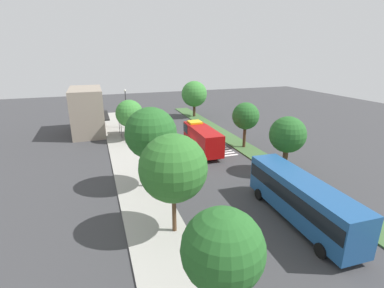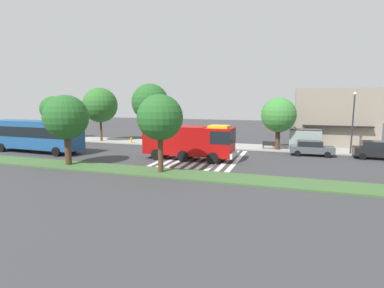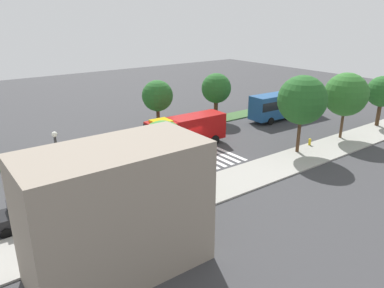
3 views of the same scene
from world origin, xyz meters
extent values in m
plane|color=#38383A|center=(0.00, 0.00, 0.00)|extent=(120.00, 120.00, 0.00)
cube|color=#9E9B93|center=(0.00, 8.33, 0.07)|extent=(60.00, 4.53, 0.14)
cube|color=#3D6033|center=(0.00, -7.57, 0.07)|extent=(60.00, 3.00, 0.14)
cube|color=silver|center=(-2.61, 0.00, 0.01)|extent=(0.45, 10.92, 0.01)
cube|color=silver|center=(-1.71, 0.00, 0.01)|extent=(0.45, 10.92, 0.01)
cube|color=silver|center=(-0.81, 0.00, 0.01)|extent=(0.45, 10.92, 0.01)
cube|color=silver|center=(0.09, 0.00, 0.01)|extent=(0.45, 10.92, 0.01)
cube|color=silver|center=(0.99, 0.00, 0.01)|extent=(0.45, 10.92, 0.01)
cube|color=silver|center=(1.89, 0.00, 0.01)|extent=(0.45, 10.92, 0.01)
cube|color=silver|center=(2.79, 0.00, 0.01)|extent=(0.45, 10.92, 0.01)
cube|color=silver|center=(3.69, 0.00, 0.01)|extent=(0.45, 10.92, 0.01)
cube|color=silver|center=(4.59, 0.00, 0.01)|extent=(0.45, 10.92, 0.01)
cube|color=#A50C0C|center=(2.99, -1.41, 1.93)|extent=(2.76, 2.61, 2.76)
cube|color=#A50C0C|center=(-1.52, -1.32, 1.96)|extent=(6.37, 2.68, 2.81)
cube|color=black|center=(3.39, -1.41, 2.48)|extent=(2.00, 2.62, 1.22)
cube|color=silver|center=(4.44, -1.43, 0.80)|extent=(0.29, 2.56, 0.50)
cube|color=yellow|center=(2.99, -1.41, 3.43)|extent=(1.93, 1.82, 0.24)
cylinder|color=black|center=(2.74, -0.12, 0.55)|extent=(1.11, 0.32, 1.10)
cylinder|color=black|center=(2.69, -2.68, 0.55)|extent=(1.11, 0.32, 1.10)
cylinder|color=black|center=(-3.08, -0.01, 0.55)|extent=(1.11, 0.32, 1.10)
cylinder|color=black|center=(-3.13, -2.56, 0.55)|extent=(1.11, 0.32, 1.10)
cylinder|color=black|center=(-0.24, -0.07, 0.55)|extent=(1.11, 0.32, 1.10)
cylinder|color=black|center=(-0.29, -2.62, 0.55)|extent=(1.11, 0.32, 1.10)
cube|color=#474C51|center=(11.77, 4.87, 0.67)|extent=(4.53, 2.05, 0.71)
cube|color=black|center=(11.54, 4.86, 1.31)|extent=(2.56, 1.75, 0.57)
cylinder|color=black|center=(13.21, 5.87, 0.32)|extent=(0.65, 0.24, 0.64)
cylinder|color=black|center=(13.27, 3.97, 0.32)|extent=(0.65, 0.24, 0.64)
cylinder|color=black|center=(10.26, 5.76, 0.32)|extent=(0.65, 0.24, 0.64)
cylinder|color=black|center=(10.33, 3.87, 0.32)|extent=(0.65, 0.24, 0.64)
cube|color=black|center=(17.99, 4.87, 0.74)|extent=(4.43, 2.06, 0.84)
cube|color=black|center=(17.77, 4.88, 1.49)|extent=(2.51, 1.75, 0.65)
cylinder|color=black|center=(16.59, 5.87, 0.32)|extent=(0.65, 0.25, 0.64)
cylinder|color=black|center=(16.51, 4.00, 0.32)|extent=(0.65, 0.25, 0.64)
cube|color=navy|center=(-18.05, -2.73, 2.06)|extent=(11.64, 2.99, 3.12)
cube|color=black|center=(-18.05, -2.73, 2.44)|extent=(11.41, 3.03, 1.12)
cylinder|color=black|center=(-22.14, -3.85, 0.50)|extent=(1.01, 0.34, 1.00)
cylinder|color=black|center=(-22.04, -1.30, 0.50)|extent=(1.01, 0.34, 1.00)
cylinder|color=black|center=(-14.06, -4.16, 0.50)|extent=(1.01, 0.34, 1.00)
cylinder|color=black|center=(-13.96, -1.61, 0.50)|extent=(1.01, 0.34, 1.00)
cube|color=#4C4C51|center=(11.18, 7.65, 2.54)|extent=(3.50, 1.40, 0.12)
cube|color=#8C9E99|center=(11.18, 6.99, 1.34)|extent=(3.50, 0.08, 2.40)
cylinder|color=#333338|center=(9.48, 8.30, 1.34)|extent=(0.08, 0.08, 2.40)
cylinder|color=#333338|center=(12.88, 8.30, 1.34)|extent=(0.08, 0.08, 2.40)
cube|color=black|center=(7.18, 7.43, 0.55)|extent=(1.60, 0.50, 0.08)
cube|color=black|center=(7.18, 7.21, 0.82)|extent=(1.60, 0.06, 0.45)
cube|color=black|center=(6.46, 7.43, 0.33)|extent=(0.08, 0.45, 0.37)
cube|color=black|center=(7.90, 7.43, 0.33)|extent=(0.08, 0.45, 0.37)
cylinder|color=#2D2D30|center=(15.87, 6.67, 3.30)|extent=(0.16, 0.16, 6.31)
sphere|color=white|center=(15.87, 6.67, 6.63)|extent=(0.36, 0.36, 0.36)
cube|color=gray|center=(14.85, 13.04, 3.70)|extent=(9.78, 4.89, 7.39)
cube|color=black|center=(14.85, 10.20, 2.80)|extent=(7.82, 0.80, 0.16)
cylinder|color=#47301E|center=(-24.44, 7.07, 1.69)|extent=(0.48, 0.48, 3.10)
sphere|color=#235B23|center=(-24.44, 7.07, 4.58)|extent=(3.84, 3.84, 3.84)
cylinder|color=#513823|center=(-16.23, 7.07, 1.83)|extent=(0.31, 0.31, 3.38)
sphere|color=#2D6B28|center=(-16.23, 7.07, 5.23)|extent=(4.88, 4.88, 4.88)
cylinder|color=#47301E|center=(-8.40, 7.07, 2.03)|extent=(0.35, 0.35, 3.78)
sphere|color=#235B23|center=(-8.40, 7.07, 5.65)|extent=(4.93, 4.93, 4.93)
cylinder|color=#47301E|center=(8.12, 7.07, 1.47)|extent=(0.54, 0.54, 2.67)
sphere|color=#387F33|center=(8.12, 7.07, 4.23)|extent=(4.05, 4.05, 4.05)
cylinder|color=#47301E|center=(-9.57, -7.57, 1.60)|extent=(0.56, 0.56, 2.92)
sphere|color=#235B23|center=(-9.57, -7.57, 4.44)|extent=(3.95, 3.95, 3.95)
cylinder|color=#47301E|center=(-0.43, -7.57, 1.72)|extent=(0.43, 0.43, 3.15)
sphere|color=#235B23|center=(-0.43, -7.57, 4.59)|extent=(3.70, 3.70, 3.70)
cylinder|color=gold|center=(-11.15, 6.57, 0.49)|extent=(0.28, 0.28, 0.70)
camera|label=1|loc=(-33.97, 11.82, 12.99)|focal=26.54mm
camera|label=2|loc=(9.45, -29.55, 5.97)|focal=28.13mm
camera|label=3|loc=(22.16, 29.62, 13.82)|focal=34.65mm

